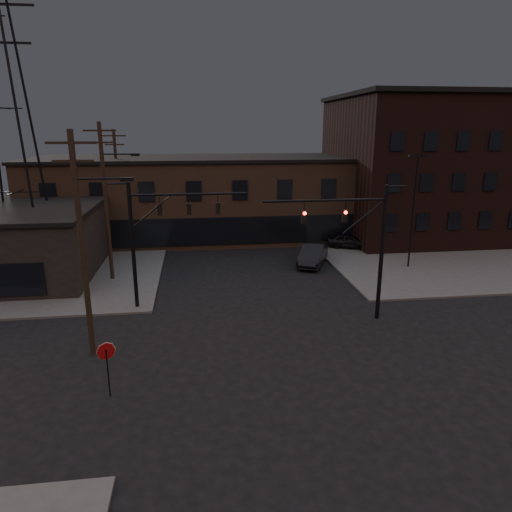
# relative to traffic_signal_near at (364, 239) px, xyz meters

# --- Properties ---
(ground) EXTENTS (140.00, 140.00, 0.00)m
(ground) POSITION_rel_traffic_signal_near_xyz_m (-5.36, -4.50, -4.93)
(ground) COLOR black
(ground) RESTS_ON ground
(sidewalk_ne) EXTENTS (30.00, 30.00, 0.15)m
(sidewalk_ne) POSITION_rel_traffic_signal_near_xyz_m (16.64, 17.50, -4.86)
(sidewalk_ne) COLOR #474744
(sidewalk_ne) RESTS_ON ground
(building_row) EXTENTS (40.00, 12.00, 8.00)m
(building_row) POSITION_rel_traffic_signal_near_xyz_m (-5.36, 23.50, -0.93)
(building_row) COLOR brown
(building_row) RESTS_ON ground
(building_right) EXTENTS (22.00, 16.00, 14.00)m
(building_right) POSITION_rel_traffic_signal_near_xyz_m (16.64, 21.50, 2.07)
(building_right) COLOR black
(building_right) RESTS_ON ground
(traffic_signal_near) EXTENTS (7.12, 0.24, 8.00)m
(traffic_signal_near) POSITION_rel_traffic_signal_near_xyz_m (0.00, 0.00, 0.00)
(traffic_signal_near) COLOR black
(traffic_signal_near) RESTS_ON ground
(traffic_signal_far) EXTENTS (7.12, 0.24, 8.00)m
(traffic_signal_far) POSITION_rel_traffic_signal_near_xyz_m (-12.07, 3.50, 0.08)
(traffic_signal_far) COLOR black
(traffic_signal_far) RESTS_ON ground
(stop_sign) EXTENTS (0.72, 0.33, 2.48)m
(stop_sign) POSITION_rel_traffic_signal_near_xyz_m (-13.36, -6.49, -3.09)
(stop_sign) COLOR black
(stop_sign) RESTS_ON ground
(utility_pole_near) EXTENTS (3.70, 0.28, 11.00)m
(utility_pole_near) POSITION_rel_traffic_signal_near_xyz_m (-14.79, -2.50, 0.94)
(utility_pole_near) COLOR black
(utility_pole_near) RESTS_ON ground
(utility_pole_mid) EXTENTS (3.70, 0.28, 11.50)m
(utility_pole_mid) POSITION_rel_traffic_signal_near_xyz_m (-15.79, 9.50, 1.19)
(utility_pole_mid) COLOR black
(utility_pole_mid) RESTS_ON ground
(utility_pole_far) EXTENTS (2.20, 0.28, 11.00)m
(utility_pole_far) POSITION_rel_traffic_signal_near_xyz_m (-16.86, 21.50, 0.85)
(utility_pole_far) COLOR black
(utility_pole_far) RESTS_ON ground
(transmission_tower) EXTENTS (7.00, 7.00, 25.00)m
(transmission_tower) POSITION_rel_traffic_signal_near_xyz_m (-23.36, 13.50, 7.57)
(transmission_tower) COLOR black
(transmission_tower) RESTS_ON ground
(lot_light_a) EXTENTS (1.50, 0.28, 9.14)m
(lot_light_a) POSITION_rel_traffic_signal_near_xyz_m (7.64, 9.50, 0.58)
(lot_light_a) COLOR black
(lot_light_a) RESTS_ON ground
(lot_light_b) EXTENTS (1.50, 0.28, 9.14)m
(lot_light_b) POSITION_rel_traffic_signal_near_xyz_m (13.64, 14.50, 0.58)
(lot_light_b) COLOR black
(lot_light_b) RESTS_ON ground
(parked_car_lot_a) EXTENTS (4.30, 3.02, 1.36)m
(parked_car_lot_a) POSITION_rel_traffic_signal_near_xyz_m (4.80, 16.02, -4.10)
(parked_car_lot_a) COLOR black
(parked_car_lot_a) RESTS_ON sidewalk_ne
(parked_car_lot_b) EXTENTS (4.32, 2.69, 1.17)m
(parked_car_lot_b) POSITION_rel_traffic_signal_near_xyz_m (11.66, 17.74, -4.20)
(parked_car_lot_b) COLOR #A9A9AB
(parked_car_lot_b) RESTS_ON sidewalk_ne
(car_crossing) EXTENTS (3.80, 5.48, 1.71)m
(car_crossing) POSITION_rel_traffic_signal_near_xyz_m (0.14, 11.56, -4.08)
(car_crossing) COLOR black
(car_crossing) RESTS_ON ground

